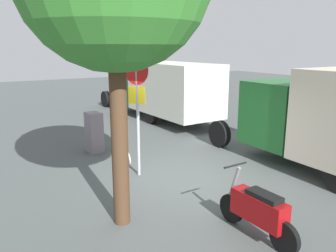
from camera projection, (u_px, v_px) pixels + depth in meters
name	position (u px, v px, depth m)	size (l,w,h in m)	color
ground_plane	(187.00, 179.00, 8.70)	(60.00, 60.00, 0.00)	#474C4C
box_truck_far	(162.00, 87.00, 15.67)	(8.38, 2.32, 2.66)	black
motorcycle	(258.00, 210.00, 5.92)	(1.81, 0.55, 1.20)	black
stop_sign	(137.00, 97.00, 8.50)	(0.71, 0.33, 3.17)	#9E9EA3
utility_cabinet	(94.00, 133.00, 10.79)	(0.56, 0.43, 1.30)	slate
bike_rack_hoop	(123.00, 159.00, 10.20)	(0.85, 0.85, 0.05)	#B7B7BC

